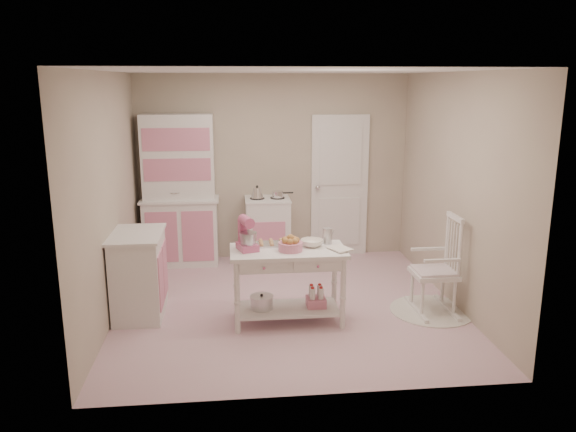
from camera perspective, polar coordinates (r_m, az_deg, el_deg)
The scene contains 14 objects.
room_shell at distance 6.06m, azimuth -0.04°, elevation 5.49°, with size 3.84×3.84×2.62m.
door at distance 8.13m, azimuth 5.26°, elevation 3.04°, with size 0.82×0.05×2.04m, color white.
hutch at distance 7.80m, azimuth -10.98°, elevation 2.54°, with size 1.06×0.50×2.08m, color white.
stove at distance 7.87m, azimuth -2.08°, elevation -1.45°, with size 0.62×0.57×0.92m, color white.
base_cabinet at distance 6.33m, azimuth -14.90°, elevation -5.72°, with size 0.54×0.84×0.92m, color white.
lace_rug at distance 6.54m, azimuth 14.37°, elevation -9.28°, with size 0.92×0.92×0.01m, color white.
rocking_chair at distance 6.36m, azimuth 14.66°, elevation -4.75°, with size 0.48×0.72×1.10m, color white.
work_table at distance 5.95m, azimuth 0.01°, elevation -7.08°, with size 1.20×0.60×0.80m, color white.
stand_mixer at distance 5.77m, azimuth -4.17°, elevation -1.85°, with size 0.20×0.28×0.34m, color #D05888.
cookie_tray at distance 5.98m, azimuth -1.61°, elevation -2.87°, with size 0.34×0.24×0.02m, color silver.
bread_basket at distance 5.77m, azimuth 0.26°, elevation -3.11°, with size 0.25×0.25×0.09m, color pink.
mixing_bowl at distance 5.92m, azimuth 2.43°, elevation -2.76°, with size 0.23×0.23×0.07m, color white.
metal_pitcher at distance 6.01m, azimuth 4.02°, elevation -2.04°, with size 0.10×0.10×0.17m, color silver.
recipe_book at distance 5.77m, azimuth 4.59°, elevation -3.49°, with size 0.18×0.24×0.02m, color white.
Camera 1 is at (-0.63, -5.97, 2.51)m, focal length 35.00 mm.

